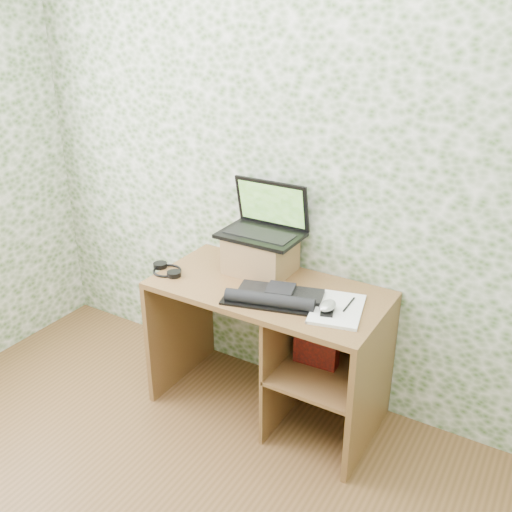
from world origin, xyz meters
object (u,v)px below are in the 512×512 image
Objects in this scene: desk at (284,334)px; riser at (261,254)px; laptop at (265,222)px; keyboard at (276,297)px; notepad at (337,309)px.

riser reaches higher than desk.
keyboard is at bearing -52.18° from laptop.
desk is 2.49× the size of keyboard.
laptop is at bearing 142.51° from desk.
riser reaches higher than notepad.
laptop is at bearing 90.00° from riser.
riser is 0.35m from keyboard.
notepad is (0.29, 0.07, -0.02)m from keyboard.
laptop reaches higher than riser.
laptop is 0.45m from keyboard.
riser is at bearing 117.29° from keyboard.
keyboard is 0.30m from notepad.
notepad is at bearing -2.30° from keyboard.
desk is 0.60m from laptop.
laptop is at bearing 112.58° from keyboard.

